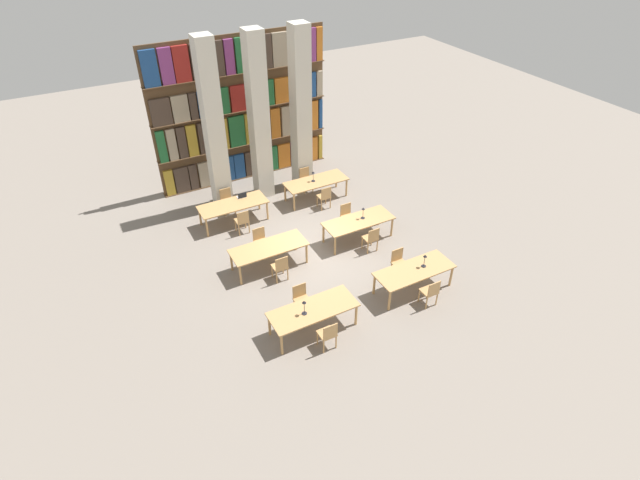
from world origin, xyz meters
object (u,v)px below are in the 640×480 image
Objects in this scene: chair_2 at (430,292)px; desk_lamp_1 at (425,259)px; chair_0 at (328,334)px; desk_lamp_2 at (363,211)px; reading_table_2 at (269,249)px; reading_table_0 at (313,311)px; reading_table_1 at (414,271)px; chair_1 at (301,298)px; chair_10 at (325,196)px; laptop at (242,196)px; chair_6 at (371,238)px; chair_7 at (347,216)px; pillar_left at (214,128)px; chair_3 at (399,262)px; reading_table_4 at (233,206)px; chair_8 at (242,221)px; reading_table_5 at (316,183)px; pillar_center at (259,119)px; desk_lamp_0 at (304,305)px; chair_5 at (261,241)px; chair_11 at (306,179)px; chair_9 at (227,200)px; chair_4 at (280,267)px; desk_lamp_3 at (313,175)px; pillar_right at (301,111)px; reading_table_3 at (358,222)px.

desk_lamp_1 is (0.30, 0.74, 0.54)m from chair_2.
desk_lamp_2 is (3.39, 3.73, 0.53)m from chair_0.
chair_2 reaches higher than reading_table_2.
reading_table_0 is 1.00× the size of reading_table_1.
chair_1 and chair_10 have the same top height.
laptop reaches higher than chair_2.
chair_6 is 1.49m from chair_7.
desk_lamp_1 is at bearing -63.19° from pillar_left.
chair_1 is 3.59m from chair_2.
chair_3 reaches higher than reading_table_4.
chair_8 is at bearing 91.70° from reading_table_2.
reading_table_1 is 2.61× the size of chair_6.
desk_lamp_2 is at bearing -83.97° from chair_10.
reading_table_5 is at bearing -21.17° from pillar_left.
pillar_center is 2.55× the size of reading_table_4.
desk_lamp_0 is at bearing -123.61° from chair_10.
chair_5 is at bearing -42.81° from chair_3.
chair_11 is (3.17, -0.50, -2.51)m from pillar_left.
chair_9 is (-0.00, 6.60, -0.19)m from reading_table_0.
reading_table_2 is 2.61× the size of chair_4.
pillar_left is at bearing -91.67° from chair_9.
reading_table_5 is at bearing -15.93° from desk_lamp_3.
chair_4 and chair_5 have the same top height.
chair_3 is 2.81× the size of laptop.
pillar_right is 13.56× the size of desk_lamp_0.
chair_1 is at bearing -125.55° from chair_10.
chair_7 is at bearing 24.22° from chair_4.
chair_0 and chair_8 have the same top height.
reading_table_2 is (-3.25, 3.73, 0.19)m from chair_2.
desk_lamp_0 is 7.56m from chair_11.
reading_table_4 is at bearing -89.31° from chair_1.
chair_11 is at bearing 66.91° from chair_0.
desk_lamp_0 is 1.38× the size of laptop.
desk_lamp_1 is (0.30, -0.75, 0.54)m from chair_3.
laptop is at bearing 83.77° from reading_table_2.
chair_9 is at bearing -88.02° from chair_5.
desk_lamp_3 is at bearing 164.07° from reading_table_5.
pillar_left is at bearing 158.83° from reading_table_5.
chair_4 is at bearing -89.04° from pillar_left.
reading_table_2 and reading_table_4 have the same top height.
chair_1 is 5.39m from laptop.
reading_table_3 and reading_table_4 have the same top height.
chair_2 is (3.28, -1.46, 0.00)m from chair_1.
chair_10 is (3.16, 4.42, 0.00)m from chair_1.
chair_6 is at bearing -48.04° from reading_table_4.
desk_lamp_2 is 1.29× the size of laptop.
laptop reaches higher than chair_10.
reading_table_1 is 2.61× the size of chair_10.
desk_lamp_2 is at bearing 133.40° from chair_9.
reading_table_5 is at bearing -89.06° from chair_3.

